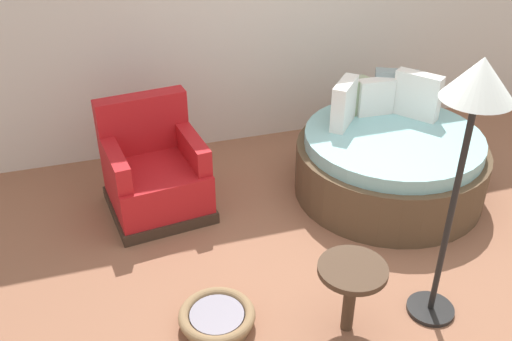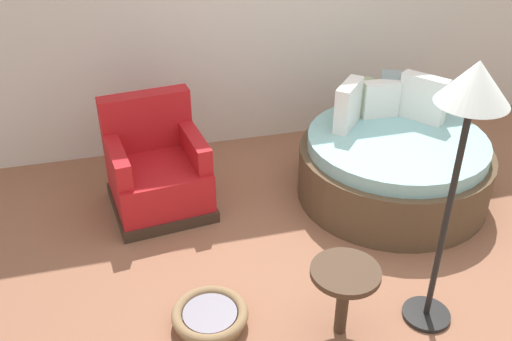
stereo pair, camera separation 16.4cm
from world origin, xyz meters
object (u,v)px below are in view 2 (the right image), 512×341
Objects in this scene: side_table at (345,281)px; floor_lamp at (469,111)px; red_armchair at (157,171)px; round_daybed at (393,164)px; pet_basket at (210,317)px.

floor_lamp reaches higher than side_table.
floor_lamp is at bearing -48.59° from red_armchair.
round_daybed is 2.18m from pet_basket.
floor_lamp reaches higher than round_daybed.
red_armchair is at bearing 169.72° from round_daybed.
floor_lamp is (1.58, -1.80, 1.20)m from red_armchair.
pet_basket is at bearing -84.00° from red_armchair.
round_daybed is 3.17× the size of side_table.
red_armchair reaches higher than side_table.
pet_basket is 0.28× the size of floor_lamp.
round_daybed reaches higher than pet_basket.
floor_lamp is at bearing -11.73° from pet_basket.
floor_lamp is (-0.42, -1.43, 1.22)m from round_daybed.
pet_basket is 2.06m from floor_lamp.
floor_lamp is at bearing -2.95° from side_table.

